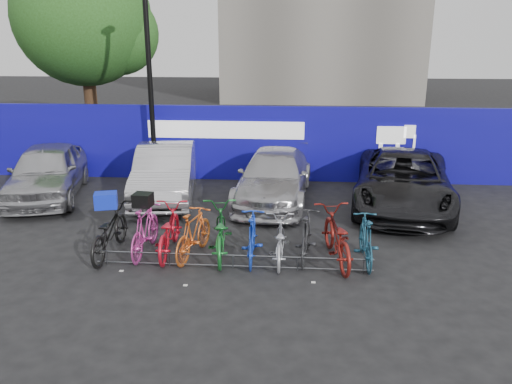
# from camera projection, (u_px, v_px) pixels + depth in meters

# --- Properties ---
(ground) EXTENTS (100.00, 100.00, 0.00)m
(ground) POSITION_uv_depth(u_px,v_px,m) (236.00, 256.00, 10.63)
(ground) COLOR black
(ground) RESTS_ON ground
(hoarding) EXTENTS (22.00, 0.18, 2.40)m
(hoarding) POSITION_uv_depth(u_px,v_px,m) (257.00, 143.00, 15.98)
(hoarding) COLOR #0D0A8E
(hoarding) RESTS_ON ground
(tree) EXTENTS (5.40, 5.20, 7.80)m
(tree) POSITION_uv_depth(u_px,v_px,m) (89.00, 21.00, 19.19)
(tree) COLOR #382314
(tree) RESTS_ON ground
(lamppost) EXTENTS (0.25, 0.50, 6.11)m
(lamppost) POSITION_uv_depth(u_px,v_px,m) (150.00, 78.00, 15.03)
(lamppost) COLOR black
(lamppost) RESTS_ON ground
(bike_rack) EXTENTS (5.60, 0.03, 0.30)m
(bike_rack) POSITION_uv_depth(u_px,v_px,m) (233.00, 261.00, 10.01)
(bike_rack) COLOR #595B60
(bike_rack) RESTS_ON ground
(car_0) EXTENTS (2.88, 4.82, 1.54)m
(car_0) POSITION_uv_depth(u_px,v_px,m) (47.00, 171.00, 14.34)
(car_0) COLOR #A1A2A6
(car_0) RESTS_ON ground
(car_1) EXTENTS (2.25, 4.74, 1.50)m
(car_1) POSITION_uv_depth(u_px,v_px,m) (165.00, 172.00, 14.36)
(car_1) COLOR #AEADB2
(car_1) RESTS_ON ground
(car_2) EXTENTS (2.29, 4.87, 1.37)m
(car_2) POSITION_uv_depth(u_px,v_px,m) (274.00, 177.00, 14.11)
(car_2) COLOR #A5A4A8
(car_2) RESTS_ON ground
(car_3) EXTENTS (3.38, 5.72, 1.49)m
(car_3) POSITION_uv_depth(u_px,v_px,m) (403.00, 180.00, 13.52)
(car_3) COLOR black
(car_3) RESTS_ON ground
(bike_0) EXTENTS (0.70, 2.01, 1.05)m
(bike_0) POSITION_uv_depth(u_px,v_px,m) (109.00, 231.00, 10.55)
(bike_0) COLOR black
(bike_0) RESTS_ON ground
(bike_1) EXTENTS (0.56, 1.80, 1.07)m
(bike_1) POSITION_uv_depth(u_px,v_px,m) (145.00, 230.00, 10.60)
(bike_1) COLOR #C13795
(bike_1) RESTS_ON ground
(bike_2) EXTENTS (0.77, 1.98, 1.03)m
(bike_2) POSITION_uv_depth(u_px,v_px,m) (168.00, 231.00, 10.62)
(bike_2) COLOR red
(bike_2) RESTS_ON ground
(bike_3) EXTENTS (0.87, 1.77, 1.03)m
(bike_3) POSITION_uv_depth(u_px,v_px,m) (194.00, 234.00, 10.45)
(bike_3) COLOR #D85C1F
(bike_3) RESTS_ON ground
(bike_4) EXTENTS (0.97, 2.12, 1.08)m
(bike_4) POSITION_uv_depth(u_px,v_px,m) (219.00, 232.00, 10.49)
(bike_4) COLOR #186C27
(bike_4) RESTS_ON ground
(bike_5) EXTENTS (0.52, 1.71, 1.02)m
(bike_5) POSITION_uv_depth(u_px,v_px,m) (252.00, 237.00, 10.29)
(bike_5) COLOR blue
(bike_5) RESTS_ON ground
(bike_6) EXTENTS (0.61, 1.70, 0.89)m
(bike_6) POSITION_uv_depth(u_px,v_px,m) (279.00, 241.00, 10.27)
(bike_6) COLOR #AEAFB6
(bike_6) RESTS_ON ground
(bike_7) EXTENTS (0.65, 1.72, 1.01)m
(bike_7) POSITION_uv_depth(u_px,v_px,m) (306.00, 236.00, 10.38)
(bike_7) COLOR #292A2C
(bike_7) RESTS_ON ground
(bike_8) EXTENTS (1.05, 2.18, 1.10)m
(bike_8) POSITION_uv_depth(u_px,v_px,m) (336.00, 237.00, 10.20)
(bike_8) COLOR maroon
(bike_8) RESTS_ON ground
(bike_9) EXTENTS (0.48, 1.69, 1.01)m
(bike_9) POSITION_uv_depth(u_px,v_px,m) (366.00, 240.00, 10.16)
(bike_9) COLOR navy
(bike_9) RESTS_ON ground
(cargo_crate) EXTENTS (0.53, 0.45, 0.32)m
(cargo_crate) POSITION_uv_depth(u_px,v_px,m) (106.00, 200.00, 10.35)
(cargo_crate) COLOR #1026CC
(cargo_crate) RESTS_ON bike_0
(cargo_topcase) EXTENTS (0.40, 0.37, 0.28)m
(cargo_topcase) POSITION_uv_depth(u_px,v_px,m) (143.00, 200.00, 10.40)
(cargo_topcase) COLOR black
(cargo_topcase) RESTS_ON bike_1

